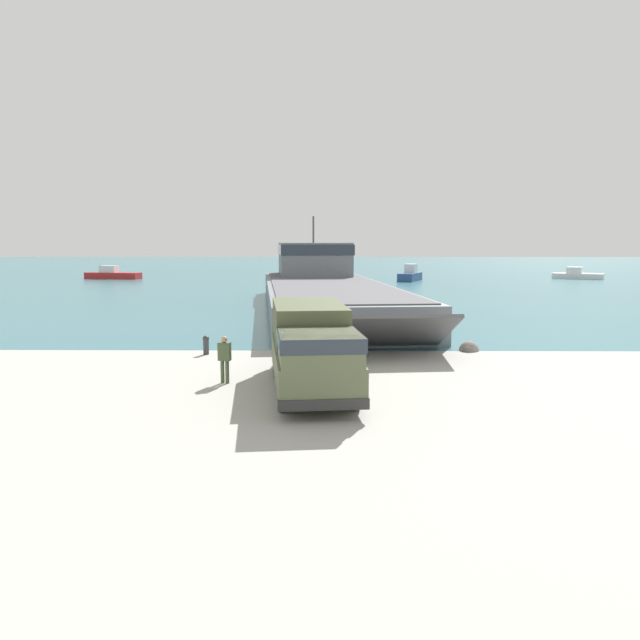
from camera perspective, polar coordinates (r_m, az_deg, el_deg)
ground_plane at (r=23.55m, az=-0.66°, el=-5.28°), size 240.00×240.00×0.00m
water_surface at (r=118.95m, az=0.47°, el=4.73°), size 240.00×180.00×0.01m
landing_craft at (r=49.01m, az=0.23°, el=3.28°), size 12.20×37.59×7.39m
military_truck at (r=21.34m, az=-0.78°, el=-2.45°), size 3.46×8.26×2.88m
soldier_on_ramp at (r=22.71m, az=-8.72°, el=-3.28°), size 0.48×0.32×1.72m
moored_boat_a at (r=90.79m, az=-18.45°, el=3.98°), size 8.00×3.54×1.81m
moored_boat_b at (r=92.96m, az=22.46°, el=3.83°), size 7.00×5.33×1.62m
moored_boat_c at (r=82.39m, az=8.24°, el=4.07°), size 3.89×5.90×2.19m
mooring_bollard at (r=28.71m, az=-10.38°, el=-2.18°), size 0.29×0.29×0.87m
shoreline_rock_a at (r=29.82m, az=13.37°, el=-2.83°), size 0.57×0.57×0.57m
shoreline_rock_b at (r=30.11m, az=13.46°, el=-2.74°), size 0.93×0.93×0.93m
shoreline_rock_c at (r=31.23m, az=10.72°, el=-2.32°), size 0.63×0.63×0.63m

